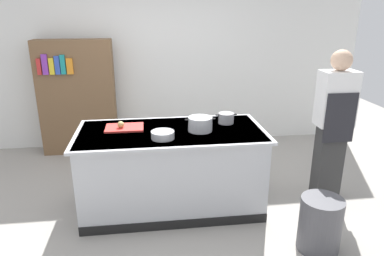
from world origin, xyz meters
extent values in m
plane|color=#9E9991|center=(0.00, 0.00, 0.00)|extent=(10.00, 10.00, 0.00)
cube|color=white|center=(0.00, 2.10, 1.50)|extent=(6.40, 0.12, 3.00)
cube|color=#B7BABF|center=(0.00, 0.00, 0.45)|extent=(1.90, 0.90, 0.90)
cube|color=#B7BABF|center=(0.00, 0.00, 0.89)|extent=(1.98, 0.98, 0.03)
cube|color=black|center=(0.00, -0.46, 0.05)|extent=(1.90, 0.01, 0.10)
cube|color=red|center=(-0.49, 0.13, 0.91)|extent=(0.40, 0.28, 0.02)
sphere|color=tan|center=(-0.52, 0.10, 0.96)|extent=(0.07, 0.07, 0.07)
cylinder|color=#B7BABF|center=(0.30, -0.04, 0.97)|extent=(0.25, 0.25, 0.15)
cube|color=black|center=(0.16, -0.04, 1.03)|extent=(0.04, 0.02, 0.01)
cube|color=black|center=(0.45, -0.04, 1.03)|extent=(0.04, 0.02, 0.01)
cylinder|color=#99999E|center=(0.63, 0.18, 0.96)|extent=(0.17, 0.17, 0.12)
cube|color=black|center=(0.53, 0.18, 1.00)|extent=(0.04, 0.02, 0.01)
cube|color=black|center=(0.73, 0.18, 1.00)|extent=(0.04, 0.02, 0.01)
cylinder|color=#B7BABF|center=(-0.10, -0.22, 0.94)|extent=(0.23, 0.23, 0.07)
cylinder|color=#4C4C51|center=(1.28, -0.92, 0.26)|extent=(0.38, 0.38, 0.52)
cube|color=#313131|center=(1.78, -0.05, 0.45)|extent=(0.28, 0.20, 0.90)
cube|color=white|center=(1.78, -0.05, 1.20)|extent=(0.38, 0.24, 0.60)
sphere|color=#D3AA8C|center=(1.78, -0.05, 1.61)|extent=(0.22, 0.22, 0.22)
cube|color=#232328|center=(1.78, -0.18, 1.02)|extent=(0.34, 0.02, 0.54)
cube|color=brown|center=(-1.27, 1.80, 0.85)|extent=(1.10, 0.28, 1.70)
cube|color=red|center=(-1.71, 1.64, 1.35)|extent=(0.05, 0.03, 0.22)
cube|color=purple|center=(-1.63, 1.64, 1.38)|extent=(0.08, 0.03, 0.28)
cube|color=yellow|center=(-1.54, 1.64, 1.35)|extent=(0.07, 0.03, 0.23)
cube|color=#3351B7|center=(-1.46, 1.64, 1.36)|extent=(0.07, 0.03, 0.26)
cube|color=teal|center=(-1.38, 1.64, 1.37)|extent=(0.07, 0.03, 0.27)
cube|color=orange|center=(-1.29, 1.64, 1.35)|extent=(0.09, 0.03, 0.22)
camera|label=1|loc=(-0.23, -3.50, 2.13)|focal=33.02mm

